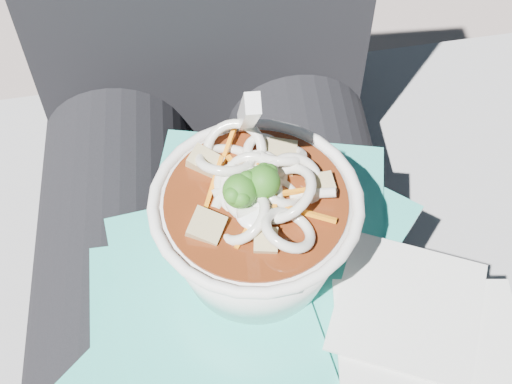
{
  "coord_description": "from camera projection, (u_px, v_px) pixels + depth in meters",
  "views": [
    {
      "loc": [
        0.0,
        -0.3,
        1.13
      ],
      "look_at": [
        0.03,
        -0.0,
        0.71
      ],
      "focal_mm": 50.0,
      "sensor_mm": 36.0,
      "label": 1
    }
  ],
  "objects": [
    {
      "name": "stone_ledge",
      "position": [
        223.0,
        313.0,
        1.0
      ],
      "size": [
        1.04,
        0.58,
        0.44
      ],
      "primitive_type": "cube",
      "rotation": [
        0.0,
        0.0,
        0.09
      ],
      "color": "gray",
      "rests_on": "ground"
    },
    {
      "name": "napkins",
      "position": [
        425.0,
        345.0,
        0.55
      ],
      "size": [
        0.16,
        0.2,
        0.01
      ],
      "color": "silver",
      "rests_on": "plastic_bag"
    },
    {
      "name": "person_body",
      "position": [
        214.0,
        218.0,
        0.7
      ],
      "size": [
        0.34,
        0.94,
        0.99
      ],
      "color": "black",
      "rests_on": "ground"
    },
    {
      "name": "plastic_bag",
      "position": [
        260.0,
        313.0,
        0.57
      ],
      "size": [
        0.33,
        0.4,
        0.02
      ],
      "color": "#2AB09F",
      "rests_on": "lap"
    },
    {
      "name": "lap",
      "position": [
        222.0,
        316.0,
        0.67
      ],
      "size": [
        0.36,
        0.48,
        0.16
      ],
      "color": "black",
      "rests_on": "stone_ledge"
    },
    {
      "name": "udon_bowl",
      "position": [
        256.0,
        223.0,
        0.55
      ],
      "size": [
        0.18,
        0.18,
        0.2
      ],
      "color": "white",
      "rests_on": "plastic_bag"
    }
  ]
}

